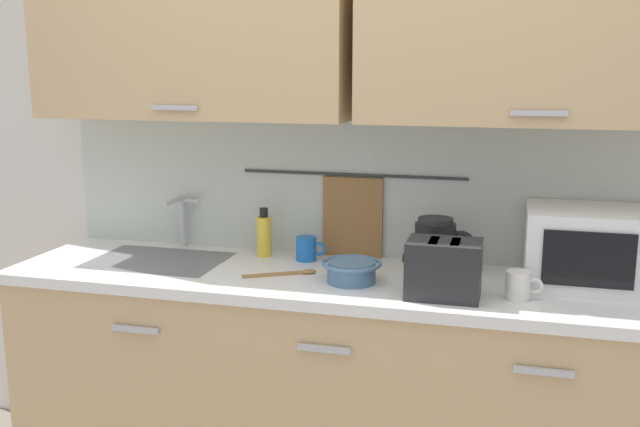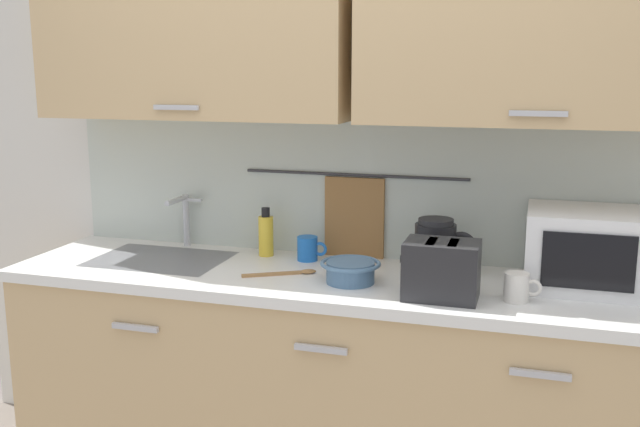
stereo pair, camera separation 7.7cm
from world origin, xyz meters
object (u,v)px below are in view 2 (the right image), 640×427
mug_near_sink (308,249)px  mixing_bowl (350,270)px  electric_kettle (436,248)px  mug_by_kettle (517,287)px  wooden_spoon (288,273)px  toaster (442,270)px  microwave (596,250)px  dish_soap_bottle (266,235)px

mug_near_sink → mixing_bowl: bearing=-46.0°
electric_kettle → mug_by_kettle: (0.29, -0.23, -0.05)m
mixing_bowl → wooden_spoon: mixing_bowl is taller
mug_near_sink → mug_by_kettle: (0.80, -0.29, 0.00)m
mug_by_kettle → toaster: bearing=-171.5°
mixing_bowl → mug_near_sink: bearing=134.0°
toaster → mixing_bowl: bearing=166.1°
mug_near_sink → mixing_bowl: 0.34m
microwave → wooden_spoon: 1.08m
dish_soap_bottle → microwave: bearing=-3.9°
mixing_bowl → mug_by_kettle: (0.57, -0.05, 0.00)m
toaster → mug_by_kettle: toaster is taller
toaster → mug_by_kettle: 0.25m
wooden_spoon → mixing_bowl: bearing=-7.5°
dish_soap_bottle → toaster: dish_soap_bottle is taller
mug_by_kettle → mug_near_sink: bearing=160.3°
mug_near_sink → wooden_spoon: bearing=-92.3°
microwave → mug_by_kettle: size_ratio=3.83×
toaster → mug_by_kettle: (0.24, 0.04, -0.05)m
dish_soap_bottle → mug_near_sink: (0.19, -0.02, -0.04)m
electric_kettle → dish_soap_bottle: bearing=173.8°
electric_kettle → mug_near_sink: bearing=174.1°
mug_near_sink → microwave: bearing=-3.4°
electric_kettle → wooden_spoon: size_ratio=0.89×
mug_by_kettle → dish_soap_bottle: bearing=162.6°
electric_kettle → mixing_bowl: (-0.27, -0.19, -0.06)m
mug_near_sink → mug_by_kettle: 0.85m
mug_near_sink → electric_kettle: bearing=-5.9°
microwave → dish_soap_bottle: size_ratio=2.35×
toaster → mug_near_sink: bearing=150.1°
mixing_bowl → toaster: bearing=-13.9°
mug_near_sink → wooden_spoon: 0.21m
microwave → dish_soap_bottle: bearing=176.1°
mug_by_kettle → wooden_spoon: (-0.81, 0.08, -0.04)m
mug_by_kettle → wooden_spoon: mug_by_kettle is taller
mug_by_kettle → electric_kettle: bearing=141.4°
microwave → mug_by_kettle: microwave is taller
mixing_bowl → toaster: toaster is taller
mug_near_sink → toaster: toaster is taller
wooden_spoon → dish_soap_bottle: bearing=127.2°
mug_near_sink → mug_by_kettle: bearing=-19.7°
dish_soap_bottle → mixing_bowl: bearing=-32.3°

